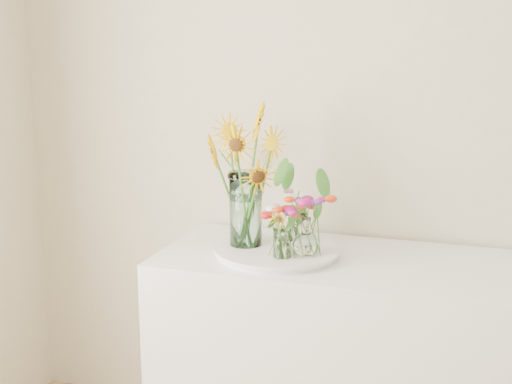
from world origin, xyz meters
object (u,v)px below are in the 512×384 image
mason_jar (246,209)px  small_vase_b (306,236)px  tray (277,252)px  small_vase_a (282,243)px  small_vase_c (299,227)px  counter (349,375)px

mason_jar → small_vase_b: size_ratio=2.02×
tray → small_vase_b: small_vase_b is taller
mason_jar → small_vase_b: mason_jar is taller
small_vase_b → small_vase_a: bearing=-140.1°
tray → mason_jar: mason_jar is taller
mason_jar → small_vase_c: size_ratio=2.43×
tray → mason_jar: (-0.12, -0.00, 0.15)m
counter → mason_jar: mason_jar is taller
counter → tray: tray is taller
small_vase_c → small_vase_b: bearing=-67.7°
small_vase_a → small_vase_c: (0.01, 0.21, 0.00)m
counter → small_vase_c: bearing=162.3°
counter → mason_jar: 0.73m
mason_jar → small_vase_a: (0.17, -0.10, -0.09)m
small_vase_b → mason_jar: bearing=169.7°
counter → tray: size_ratio=3.23×
tray → small_vase_c: size_ratio=3.80×
tray → small_vase_a: small_vase_a is taller
small_vase_a → small_vase_c: size_ratio=0.94×
tray → mason_jar: size_ratio=1.56×
small_vase_b → counter: bearing=28.7°
counter → small_vase_b: bearing=-151.3°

